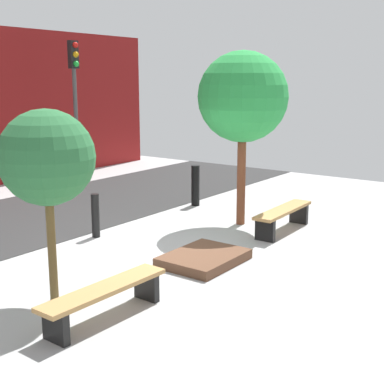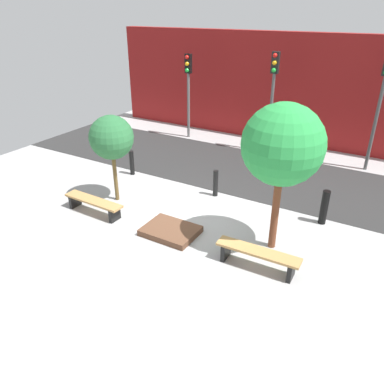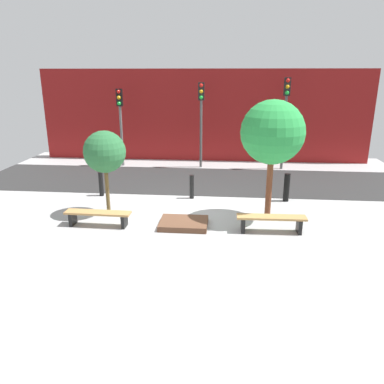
{
  "view_description": "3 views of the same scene",
  "coord_description": "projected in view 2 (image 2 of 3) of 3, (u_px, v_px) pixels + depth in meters",
  "views": [
    {
      "loc": [
        -6.93,
        -5.68,
        2.99
      ],
      "look_at": [
        0.07,
        -0.56,
        1.16
      ],
      "focal_mm": 50.0,
      "sensor_mm": 36.0,
      "label": 1
    },
    {
      "loc": [
        4.68,
        -7.71,
        5.34
      ],
      "look_at": [
        0.57,
        -0.72,
        1.3
      ],
      "focal_mm": 35.0,
      "sensor_mm": 36.0,
      "label": 2
    },
    {
      "loc": [
        1.16,
        -10.87,
        4.26
      ],
      "look_at": [
        0.18,
        -0.21,
        0.84
      ],
      "focal_mm": 35.0,
      "sensor_mm": 36.0,
      "label": 3
    }
  ],
  "objects": [
    {
      "name": "planter_bed",
      "position": [
        171.0,
        231.0,
        9.76
      ],
      "size": [
        1.38,
        1.06,
        0.16
      ],
      "primitive_type": "cube",
      "color": "brown",
      "rests_on": "ground"
    },
    {
      "name": "traffic_light_mid_west",
      "position": [
        273.0,
        85.0,
        14.15
      ],
      "size": [
        0.28,
        0.27,
        3.86
      ],
      "color": "#535353",
      "rests_on": "ground"
    },
    {
      "name": "tree_behind_right_bench",
      "position": [
        283.0,
        145.0,
        8.11
      ],
      "size": [
        1.84,
        1.84,
        3.57
      ],
      "color": "brown",
      "rests_on": "ground"
    },
    {
      "name": "bench_left",
      "position": [
        94.0,
        203.0,
        10.62
      ],
      "size": [
        1.92,
        0.43,
        0.43
      ],
      "rotation": [
        0.0,
        0.0,
        -0.02
      ],
      "color": "black",
      "rests_on": "ground"
    },
    {
      "name": "building_facade",
      "position": [
        286.0,
        89.0,
        15.63
      ],
      "size": [
        16.2,
        0.5,
        4.46
      ],
      "primitive_type": "cube",
      "color": "maroon",
      "rests_on": "ground"
    },
    {
      "name": "traffic_light_west",
      "position": [
        188.0,
        81.0,
        15.93
      ],
      "size": [
        0.28,
        0.27,
        3.57
      ],
      "color": "slate",
      "rests_on": "ground"
    },
    {
      "name": "tree_behind_left_bench",
      "position": [
        111.0,
        138.0,
        10.64
      ],
      "size": [
        1.27,
        1.27,
        2.63
      ],
      "color": "brown",
      "rests_on": "ground"
    },
    {
      "name": "ground_plane",
      "position": [
        187.0,
        219.0,
        10.45
      ],
      "size": [
        18.0,
        18.0,
        0.0
      ],
      "primitive_type": "plane",
      "color": "#A2A2A2"
    },
    {
      "name": "bollard_left",
      "position": [
        215.0,
        183.0,
        11.57
      ],
      "size": [
        0.16,
        0.16,
        0.85
      ],
      "primitive_type": "cylinder",
      "color": "black",
      "rests_on": "ground"
    },
    {
      "name": "bench_right",
      "position": [
        258.0,
        255.0,
        8.37
      ],
      "size": [
        1.92,
        0.43,
        0.47
      ],
      "rotation": [
        0.0,
        0.0,
        0.02
      ],
      "color": "black",
      "rests_on": "ground"
    },
    {
      "name": "traffic_light_mid_east",
      "position": [
        382.0,
        92.0,
        12.39
      ],
      "size": [
        0.28,
        0.27,
        4.08
      ],
      "color": "#4D4D4D",
      "rests_on": "ground"
    },
    {
      "name": "bollard_center",
      "position": [
        324.0,
        207.0,
        10.05
      ],
      "size": [
        0.2,
        0.2,
        0.98
      ],
      "primitive_type": "cylinder",
      "color": "black",
      "rests_on": "ground"
    },
    {
      "name": "road_strip",
      "position": [
        244.0,
        170.0,
        13.53
      ],
      "size": [
        18.0,
        4.1,
        0.01
      ],
      "primitive_type": "cube",
      "color": "#2B2B2B",
      "rests_on": "ground"
    },
    {
      "name": "bollard_far_left",
      "position": [
        132.0,
        163.0,
        13.05
      ],
      "size": [
        0.16,
        0.16,
        0.88
      ],
      "primitive_type": "cylinder",
      "color": "black",
      "rests_on": "ground"
    }
  ]
}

